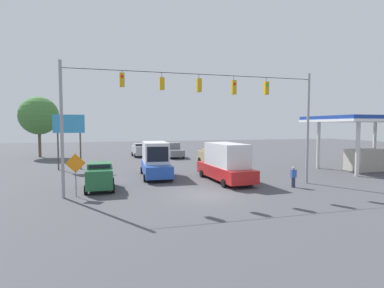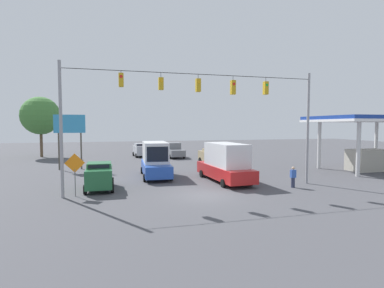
{
  "view_description": "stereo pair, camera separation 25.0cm",
  "coord_description": "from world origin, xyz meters",
  "px_view_note": "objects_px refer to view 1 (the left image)",
  "views": [
    {
      "loc": [
        6.28,
        18.67,
        4.67
      ],
      "look_at": [
        -1.27,
        -8.22,
        2.93
      ],
      "focal_mm": 28.0,
      "sensor_mm": 36.0,
      "label": 1
    },
    {
      "loc": [
        6.04,
        18.74,
        4.67
      ],
      "look_at": [
        -1.27,
        -8.22,
        2.93
      ],
      "focal_mm": 28.0,
      "sensor_mm": 36.0,
      "label": 2
    }
  ],
  "objects_px": {
    "box_truck_blue_withflow_mid": "(155,160)",
    "tree_horizon_left": "(39,116)",
    "sedan_tan_oncoming_far": "(211,156)",
    "sedan_green_parked_shoulder": "(100,176)",
    "box_truck_red_crossing_near": "(226,163)",
    "traffic_cone_nearest": "(101,184)",
    "pedestrian": "(293,177)",
    "overhead_signal_span": "(200,109)",
    "pickup_truck_grey_oncoming_deep": "(173,151)",
    "roadside_billboard": "(69,130)",
    "traffic_cone_third": "(101,170)",
    "traffic_cone_second": "(101,177)",
    "sedan_silver_withflow_deep": "(140,150)",
    "gas_station": "(368,131)",
    "work_zone_sign": "(76,167)"
  },
  "relations": [
    {
      "from": "sedan_silver_withflow_deep",
      "to": "pickup_truck_grey_oncoming_deep",
      "type": "height_order",
      "value": "pickup_truck_grey_oncoming_deep"
    },
    {
      "from": "traffic_cone_nearest",
      "to": "traffic_cone_second",
      "type": "xyz_separation_m",
      "value": [
        0.1,
        -3.24,
        0.0
      ]
    },
    {
      "from": "traffic_cone_second",
      "to": "sedan_green_parked_shoulder",
      "type": "bearing_deg",
      "value": 90.49
    },
    {
      "from": "box_truck_blue_withflow_mid",
      "to": "traffic_cone_third",
      "type": "distance_m",
      "value": 5.72
    },
    {
      "from": "box_truck_red_crossing_near",
      "to": "gas_station",
      "type": "bearing_deg",
      "value": -173.83
    },
    {
      "from": "sedan_silver_withflow_deep",
      "to": "tree_horizon_left",
      "type": "bearing_deg",
      "value": -13.33
    },
    {
      "from": "pickup_truck_grey_oncoming_deep",
      "to": "roadside_billboard",
      "type": "distance_m",
      "value": 16.18
    },
    {
      "from": "sedan_tan_oncoming_far",
      "to": "sedan_green_parked_shoulder",
      "type": "distance_m",
      "value": 17.45
    },
    {
      "from": "box_truck_red_crossing_near",
      "to": "traffic_cone_nearest",
      "type": "distance_m",
      "value": 9.99
    },
    {
      "from": "work_zone_sign",
      "to": "pedestrian",
      "type": "xyz_separation_m",
      "value": [
        -15.49,
        1.26,
        -1.21
      ]
    },
    {
      "from": "sedan_tan_oncoming_far",
      "to": "sedan_silver_withflow_deep",
      "type": "distance_m",
      "value": 12.87
    },
    {
      "from": "work_zone_sign",
      "to": "traffic_cone_nearest",
      "type": "bearing_deg",
      "value": -124.97
    },
    {
      "from": "overhead_signal_span",
      "to": "pickup_truck_grey_oncoming_deep",
      "type": "height_order",
      "value": "overhead_signal_span"
    },
    {
      "from": "roadside_billboard",
      "to": "overhead_signal_span",
      "type": "bearing_deg",
      "value": 128.09
    },
    {
      "from": "traffic_cone_nearest",
      "to": "traffic_cone_third",
      "type": "xyz_separation_m",
      "value": [
        0.2,
        -6.85,
        0.0
      ]
    },
    {
      "from": "tree_horizon_left",
      "to": "box_truck_blue_withflow_mid",
      "type": "bearing_deg",
      "value": 122.98
    },
    {
      "from": "box_truck_blue_withflow_mid",
      "to": "traffic_cone_third",
      "type": "relative_size",
      "value": 9.56
    },
    {
      "from": "sedan_silver_withflow_deep",
      "to": "pickup_truck_grey_oncoming_deep",
      "type": "xyz_separation_m",
      "value": [
        -4.63,
        2.25,
        -0.06
      ]
    },
    {
      "from": "overhead_signal_span",
      "to": "pickup_truck_grey_oncoming_deep",
      "type": "relative_size",
      "value": 3.35
    },
    {
      "from": "sedan_tan_oncoming_far",
      "to": "tree_horizon_left",
      "type": "xyz_separation_m",
      "value": [
        21.75,
        -13.79,
        5.13
      ]
    },
    {
      "from": "box_truck_blue_withflow_mid",
      "to": "tree_horizon_left",
      "type": "distance_m",
      "value": 25.79
    },
    {
      "from": "sedan_tan_oncoming_far",
      "to": "gas_station",
      "type": "height_order",
      "value": "gas_station"
    },
    {
      "from": "roadside_billboard",
      "to": "gas_station",
      "type": "bearing_deg",
      "value": 163.37
    },
    {
      "from": "traffic_cone_second",
      "to": "roadside_billboard",
      "type": "bearing_deg",
      "value": -66.38
    },
    {
      "from": "gas_station",
      "to": "roadside_billboard",
      "type": "xyz_separation_m",
      "value": [
        29.74,
        -8.88,
        0.14
      ]
    },
    {
      "from": "traffic_cone_nearest",
      "to": "sedan_silver_withflow_deep",
      "type": "bearing_deg",
      "value": -102.92
    },
    {
      "from": "sedan_green_parked_shoulder",
      "to": "traffic_cone_third",
      "type": "relative_size",
      "value": 5.55
    },
    {
      "from": "box_truck_red_crossing_near",
      "to": "tree_horizon_left",
      "type": "height_order",
      "value": "tree_horizon_left"
    },
    {
      "from": "overhead_signal_span",
      "to": "traffic_cone_third",
      "type": "bearing_deg",
      "value": -52.36
    },
    {
      "from": "box_truck_red_crossing_near",
      "to": "work_zone_sign",
      "type": "distance_m",
      "value": 11.69
    },
    {
      "from": "box_truck_blue_withflow_mid",
      "to": "pedestrian",
      "type": "xyz_separation_m",
      "value": [
        -9.3,
        7.52,
        -0.76
      ]
    },
    {
      "from": "sedan_silver_withflow_deep",
      "to": "box_truck_blue_withflow_mid",
      "type": "relative_size",
      "value": 0.62
    },
    {
      "from": "box_truck_blue_withflow_mid",
      "to": "box_truck_red_crossing_near",
      "type": "relative_size",
      "value": 0.92
    },
    {
      "from": "box_truck_blue_withflow_mid",
      "to": "sedan_green_parked_shoulder",
      "type": "relative_size",
      "value": 1.72
    },
    {
      "from": "sedan_tan_oncoming_far",
      "to": "roadside_billboard",
      "type": "bearing_deg",
      "value": 2.81
    },
    {
      "from": "sedan_green_parked_shoulder",
      "to": "box_truck_red_crossing_near",
      "type": "height_order",
      "value": "box_truck_red_crossing_near"
    },
    {
      "from": "sedan_tan_oncoming_far",
      "to": "traffic_cone_nearest",
      "type": "height_order",
      "value": "sedan_tan_oncoming_far"
    },
    {
      "from": "work_zone_sign",
      "to": "tree_horizon_left",
      "type": "height_order",
      "value": "tree_horizon_left"
    },
    {
      "from": "traffic_cone_third",
      "to": "work_zone_sign",
      "type": "distance_m",
      "value": 9.29
    },
    {
      "from": "pickup_truck_grey_oncoming_deep",
      "to": "pedestrian",
      "type": "relative_size",
      "value": 3.5
    },
    {
      "from": "box_truck_red_crossing_near",
      "to": "work_zone_sign",
      "type": "xyz_separation_m",
      "value": [
        11.45,
        2.32,
        0.42
      ]
    },
    {
      "from": "gas_station",
      "to": "work_zone_sign",
      "type": "relative_size",
      "value": 3.88
    },
    {
      "from": "box_truck_blue_withflow_mid",
      "to": "box_truck_red_crossing_near",
      "type": "distance_m",
      "value": 6.57
    },
    {
      "from": "box_truck_red_crossing_near",
      "to": "gas_station",
      "type": "xyz_separation_m",
      "value": [
        -16.42,
        -1.78,
        2.52
      ]
    },
    {
      "from": "gas_station",
      "to": "pedestrian",
      "type": "relative_size",
      "value": 7.01
    },
    {
      "from": "traffic_cone_second",
      "to": "traffic_cone_third",
      "type": "height_order",
      "value": "same"
    },
    {
      "from": "box_truck_blue_withflow_mid",
      "to": "traffic_cone_nearest",
      "type": "height_order",
      "value": "box_truck_blue_withflow_mid"
    },
    {
      "from": "overhead_signal_span",
      "to": "box_truck_red_crossing_near",
      "type": "height_order",
      "value": "overhead_signal_span"
    },
    {
      "from": "pedestrian",
      "to": "traffic_cone_second",
      "type": "bearing_deg",
      "value": -25.45
    },
    {
      "from": "sedan_silver_withflow_deep",
      "to": "traffic_cone_nearest",
      "type": "distance_m",
      "value": 22.58
    }
  ]
}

